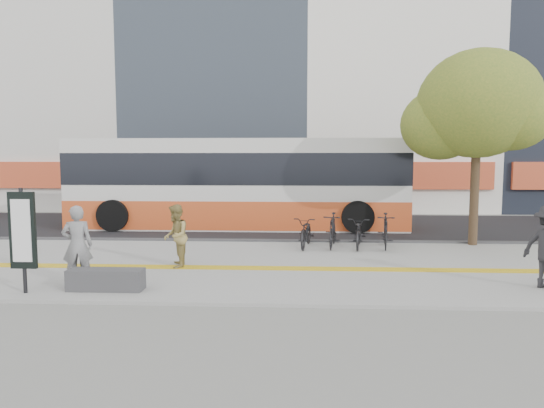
{
  "coord_description": "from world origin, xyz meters",
  "views": [
    {
      "loc": [
        1.45,
        -11.05,
        2.89
      ],
      "look_at": [
        0.79,
        2.0,
        1.64
      ],
      "focal_mm": 31.72,
      "sensor_mm": 36.0,
      "label": 1
    }
  ],
  "objects_px": {
    "bus": "(238,186)",
    "bench": "(106,280)",
    "signboard": "(23,232)",
    "seated_woman": "(77,245)",
    "pedestrian_tan": "(176,236)",
    "street_tree": "(476,107)"
  },
  "relations": [
    {
      "from": "bus",
      "to": "bench",
      "type": "bearing_deg",
      "value": -99.77
    },
    {
      "from": "signboard",
      "to": "bus",
      "type": "bearing_deg",
      "value": 71.9
    },
    {
      "from": "seated_woman",
      "to": "pedestrian_tan",
      "type": "distance_m",
      "value": 2.51
    },
    {
      "from": "bench",
      "to": "pedestrian_tan",
      "type": "bearing_deg",
      "value": 66.8
    },
    {
      "from": "bus",
      "to": "seated_woman",
      "type": "bearing_deg",
      "value": -104.92
    },
    {
      "from": "bus",
      "to": "signboard",
      "type": "bearing_deg",
      "value": -108.1
    },
    {
      "from": "bus",
      "to": "seated_woman",
      "type": "height_order",
      "value": "bus"
    },
    {
      "from": "pedestrian_tan",
      "to": "street_tree",
      "type": "bearing_deg",
      "value": 103.65
    },
    {
      "from": "street_tree",
      "to": "signboard",
      "type": "bearing_deg",
      "value": -150.93
    },
    {
      "from": "bus",
      "to": "seated_woman",
      "type": "xyz_separation_m",
      "value": [
        -2.47,
        -9.27,
        -0.78
      ]
    },
    {
      "from": "bench",
      "to": "seated_woman",
      "type": "xyz_separation_m",
      "value": [
        -0.8,
        0.43,
        0.66
      ]
    },
    {
      "from": "bus",
      "to": "pedestrian_tan",
      "type": "bearing_deg",
      "value": -95.47
    },
    {
      "from": "signboard",
      "to": "street_tree",
      "type": "relative_size",
      "value": 0.35
    },
    {
      "from": "bus",
      "to": "seated_woman",
      "type": "relative_size",
      "value": 7.59
    },
    {
      "from": "seated_woman",
      "to": "signboard",
      "type": "bearing_deg",
      "value": 24.75
    },
    {
      "from": "signboard",
      "to": "pedestrian_tan",
      "type": "distance_m",
      "value": 3.63
    },
    {
      "from": "bus",
      "to": "pedestrian_tan",
      "type": "distance_m",
      "value": 7.56
    },
    {
      "from": "seated_woman",
      "to": "bus",
      "type": "bearing_deg",
      "value": -122.86
    },
    {
      "from": "bench",
      "to": "bus",
      "type": "height_order",
      "value": "bus"
    },
    {
      "from": "street_tree",
      "to": "seated_woman",
      "type": "xyz_separation_m",
      "value": [
        -10.58,
        -5.59,
        -3.55
      ]
    },
    {
      "from": "bench",
      "to": "bus",
      "type": "xyz_separation_m",
      "value": [
        1.67,
        9.7,
        1.44
      ]
    },
    {
      "from": "street_tree",
      "to": "seated_woman",
      "type": "distance_m",
      "value": 12.48
    }
  ]
}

